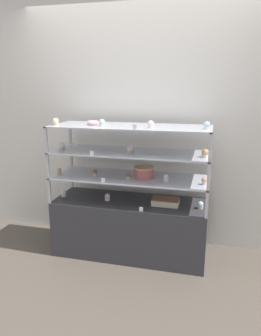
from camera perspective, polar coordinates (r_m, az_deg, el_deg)
name	(u,v)px	position (r m, az deg, el deg)	size (l,w,h in m)	color
ground_plane	(130,252)	(3.52, 0.00, -14.43)	(20.00, 20.00, 0.00)	brown
back_wall	(140,123)	(3.52, 1.73, 7.86)	(8.00, 0.05, 2.60)	silver
display_base	(130,227)	(3.40, 0.00, -10.22)	(1.52, 0.55, 0.57)	#333338
display_riser_lower	(130,178)	(3.22, 0.00, -1.72)	(1.52, 0.55, 0.25)	#B7B7BC
display_riser_middle	(130,153)	(3.16, 0.00, 2.64)	(1.52, 0.55, 0.25)	#B7B7BC
display_riser_upper	(130,127)	(3.12, 0.00, 7.14)	(1.52, 0.55, 0.25)	#B7B7BC
layer_cake_centerpiece	(144,172)	(3.17, 2.35, -0.74)	(0.19, 0.19, 0.11)	#C66660
sheet_cake_frosted	(166,202)	(3.19, 6.12, -5.83)	(0.26, 0.17, 0.06)	beige
cupcake_0	(64,193)	(3.47, -11.55, -4.33)	(0.06, 0.06, 0.07)	beige
cupcake_1	(108,197)	(3.30, -4.02, -5.07)	(0.06, 0.06, 0.07)	beige
cupcake_2	(200,205)	(3.14, 12.06, -6.34)	(0.06, 0.06, 0.07)	#CCB28C
price_tag_0	(141,209)	(3.01, 1.86, -7.19)	(0.04, 0.00, 0.04)	white
cupcake_3	(59,171)	(3.36, -12.32, -0.56)	(0.05, 0.05, 0.07)	#CCB28C
cupcake_4	(95,173)	(3.25, -6.25, -0.81)	(0.05, 0.05, 0.07)	#CCB28C
cupcake_5	(128,176)	(3.11, -0.49, -1.40)	(0.05, 0.05, 0.07)	#CCB28C
cupcake_6	(166,178)	(3.07, 6.20, -1.71)	(0.05, 0.05, 0.07)	white
cupcake_7	(204,181)	(3.02, 12.71, -2.26)	(0.05, 0.05, 0.07)	beige
price_tag_1	(103,180)	(3.02, -4.78, -2.14)	(0.04, 0.00, 0.04)	white
cupcake_8	(62,146)	(3.32, -11.85, 3.74)	(0.06, 0.06, 0.07)	#CCB28C
cupcake_9	(130,149)	(3.08, -0.14, 3.25)	(0.06, 0.06, 0.07)	#CCB28C
cupcake_10	(205,153)	(2.98, 12.87, 2.50)	(0.06, 0.06, 0.07)	white
price_tag_2	(92,153)	(3.00, -6.72, 2.59)	(0.04, 0.00, 0.04)	white
cupcake_11	(56,122)	(3.24, -12.89, 7.85)	(0.06, 0.06, 0.07)	#CCB28C
cupcake_12	(102,123)	(3.07, -5.01, 7.82)	(0.06, 0.06, 0.07)	beige
cupcake_13	(151,125)	(2.93, 3.54, 7.54)	(0.06, 0.06, 0.07)	white
cupcake_14	(207,126)	(2.93, 13.15, 7.20)	(0.06, 0.06, 0.07)	beige
price_tag_3	(135,127)	(2.84, 0.74, 7.15)	(0.04, 0.00, 0.04)	white
donut_glazed	(93,123)	(3.21, -6.53, 7.83)	(0.12, 0.12, 0.04)	#EFB2BC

